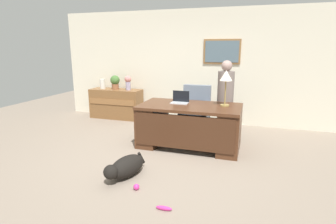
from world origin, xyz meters
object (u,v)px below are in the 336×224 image
at_px(person_standing, 225,100).
at_px(vase_empty, 103,84).
at_px(laptop, 180,100).
at_px(vase_with_flowers, 128,82).
at_px(dog_lying, 125,167).
at_px(potted_plant, 115,82).
at_px(desk_lamp, 226,78).
at_px(desk, 189,124).
at_px(dog_toy_ball, 136,187).
at_px(dog_toy_plush, 164,208).
at_px(dog_toy_bone, 135,166).
at_px(armchair, 195,111).
at_px(credenza, 116,104).

xyz_separation_m(person_standing, vase_empty, (-3.26, 0.84, 0.08)).
relative_size(laptop, vase_with_flowers, 0.88).
bearing_deg(person_standing, dog_lying, -117.94).
relative_size(vase_with_flowers, potted_plant, 1.01).
distance_m(dog_lying, desk_lamp, 2.33).
distance_m(desk, potted_plant, 2.82).
relative_size(dog_lying, dog_toy_ball, 9.89).
xyz_separation_m(vase_empty, dog_toy_plush, (2.91, -3.59, -0.86)).
relative_size(dog_toy_ball, dog_toy_bone, 0.56).
bearing_deg(desk, armchair, 95.72).
bearing_deg(laptop, armchair, 80.57).
distance_m(vase_empty, potted_plant, 0.37).
distance_m(credenza, vase_with_flowers, 0.69).
xyz_separation_m(dog_lying, vase_empty, (-2.12, 2.99, 0.73)).
bearing_deg(dog_toy_plush, dog_lying, 142.50).
bearing_deg(vase_with_flowers, laptop, -37.50).
bearing_deg(dog_toy_bone, dog_toy_plush, -49.89).
distance_m(dog_toy_ball, dog_toy_plush, 0.59).
bearing_deg(armchair, dog_toy_ball, -93.87).
bearing_deg(dog_toy_bone, laptop, 74.90).
distance_m(laptop, potted_plant, 2.49).
xyz_separation_m(potted_plant, dog_toy_bone, (1.75, -2.65, -0.93)).
bearing_deg(dog_lying, desk, 68.91).
height_order(desk, credenza, desk).
bearing_deg(vase_empty, desk, -29.03).
height_order(dog_toy_ball, dog_toy_plush, dog_toy_ball).
bearing_deg(desk_lamp, dog_toy_plush, -100.10).
bearing_deg(desk, vase_with_flowers, 142.66).
xyz_separation_m(credenza, dog_toy_plush, (2.53, -3.59, -0.35)).
distance_m(dog_toy_ball, dog_toy_bone, 0.69).
distance_m(person_standing, dog_toy_ball, 2.69).
height_order(credenza, potted_plant, potted_plant).
bearing_deg(laptop, desk_lamp, -0.75).
height_order(credenza, dog_lying, credenza).
relative_size(credenza, dog_lying, 1.70).
bearing_deg(person_standing, dog_toy_bone, -122.25).
relative_size(potted_plant, dog_toy_ball, 4.50).
bearing_deg(potted_plant, desk_lamp, -24.56).
bearing_deg(dog_toy_ball, credenza, 122.00).
height_order(desk, desk_lamp, desk_lamp).
bearing_deg(laptop, dog_toy_bone, -105.10).
xyz_separation_m(dog_lying, desk_lamp, (1.19, 1.64, 1.14)).
relative_size(dog_lying, dog_toy_plush, 4.09).
bearing_deg(dog_toy_bone, credenza, 123.30).
relative_size(dog_lying, laptop, 2.47).
relative_size(desk, desk_lamp, 2.88).
xyz_separation_m(desk, laptop, (-0.22, 0.16, 0.42)).
xyz_separation_m(credenza, dog_lying, (1.74, -2.98, -0.22)).
bearing_deg(potted_plant, credenza, -8.98).
distance_m(credenza, dog_lying, 3.46).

